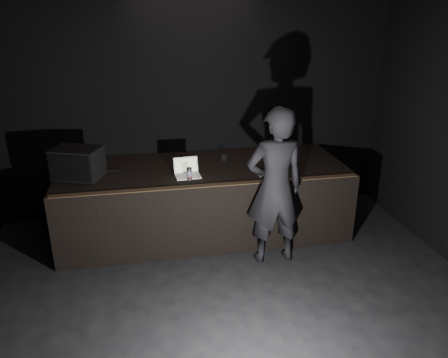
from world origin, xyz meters
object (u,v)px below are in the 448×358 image
stage_riser (204,199)px  stage_monitor (77,163)px  beer_can (189,174)px  laptop (187,171)px  person (275,187)px

stage_riser → stage_monitor: stage_monitor is taller
stage_riser → beer_can: bearing=-118.1°
laptop → person: 1.22m
stage_monitor → laptop: stage_monitor is taller
laptop → beer_can: laptop is taller
person → stage_riser: bearing=-53.0°
stage_riser → beer_can: size_ratio=23.92×
person → beer_can: bearing=-27.5°
laptop → person: size_ratio=0.17×
stage_riser → laptop: bearing=-132.2°
person → laptop: bearing=-34.8°
stage_monitor → stage_riser: bearing=23.9°
stage_riser → beer_can: (-0.25, -0.46, 0.58)m
beer_can → laptop: bearing=93.8°
stage_monitor → beer_can: (1.43, -0.37, -0.12)m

